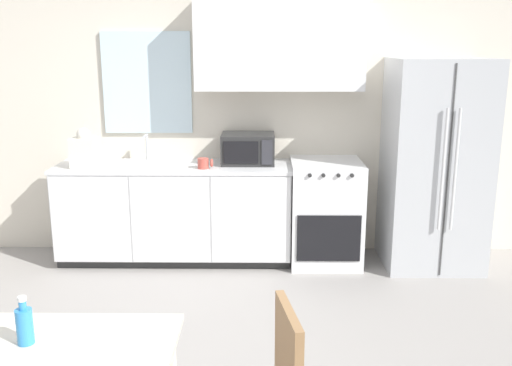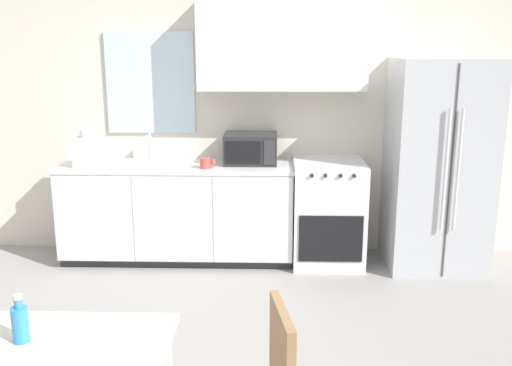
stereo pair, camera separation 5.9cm
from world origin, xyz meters
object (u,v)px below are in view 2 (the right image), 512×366
(oven_range, at_px, (328,212))
(coffee_mug, at_px, (206,163))
(refrigerator, at_px, (438,165))
(microwave, at_px, (251,149))
(drink_bottle, at_px, (20,323))

(oven_range, bearing_deg, coffee_mug, -173.16)
(oven_range, bearing_deg, refrigerator, -2.35)
(microwave, relative_size, drink_bottle, 2.27)
(microwave, bearing_deg, oven_range, -8.37)
(refrigerator, relative_size, drink_bottle, 8.82)
(oven_range, xyz_separation_m, microwave, (-0.70, 0.10, 0.56))
(drink_bottle, bearing_deg, refrigerator, 48.40)
(microwave, bearing_deg, refrigerator, -4.93)
(refrigerator, xyz_separation_m, drink_bottle, (-2.47, -2.78, -0.08))
(oven_range, xyz_separation_m, drink_bottle, (-1.53, -2.82, 0.37))
(drink_bottle, bearing_deg, coffee_mug, 80.21)
(refrigerator, distance_m, coffee_mug, 2.01)
(oven_range, relative_size, coffee_mug, 7.04)
(drink_bottle, bearing_deg, microwave, 74.02)
(microwave, bearing_deg, coffee_mug, -148.23)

